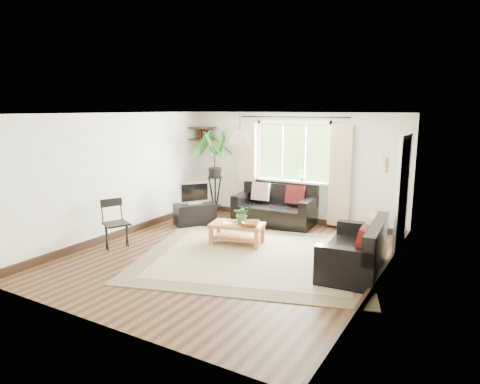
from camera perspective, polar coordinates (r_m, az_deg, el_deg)
The scene contains 24 objects.
floor at distance 7.39m, azimuth -1.57°, elevation -8.54°, with size 5.50×5.50×0.00m, color black.
ceiling at distance 6.96m, azimuth -1.68°, elevation 10.42°, with size 5.50×5.50×0.00m, color white.
wall_back at distance 9.49m, azimuth 7.15°, elevation 3.25°, with size 5.00×0.02×2.40m, color silver.
wall_front at distance 5.01m, azimuth -18.45°, elevation -4.33°, with size 5.00×0.02×2.40m, color silver.
wall_left at distance 8.64m, azimuth -15.89°, elevation 2.14°, with size 0.02×5.50×2.40m, color silver.
wall_right at distance 6.16m, azimuth 18.57°, elevation -1.50°, with size 0.02×5.50×2.40m, color silver.
rug at distance 7.32m, azimuth 2.01°, elevation -8.64°, with size 3.78×3.24×0.02m, color beige.
window at distance 9.42m, azimuth 7.10°, elevation 5.34°, with size 2.50×0.16×2.16m, color white, non-canonical shape.
door at distance 7.85m, azimuth 20.82°, elevation -0.52°, with size 0.06×0.96×2.06m, color silver.
corner_shelf at distance 10.30m, azimuth -5.02°, elevation 7.76°, with size 0.50×0.50×0.34m, color black, non-canonical shape.
pendant_lamp at distance 7.31m, azimuth 0.00°, elevation 7.71°, with size 0.36×0.36×0.54m, color beige, non-canonical shape.
wall_sconce at distance 6.38m, azimuth 18.81°, elevation 3.83°, with size 0.12×0.12×0.28m, color beige, non-canonical shape.
sofa_back at distance 9.28m, azimuth 4.62°, elevation -1.88°, with size 1.71×0.86×0.81m, color black, non-canonical shape.
sofa_right at distance 6.83m, azimuth 14.93°, elevation -7.15°, with size 0.82×1.64×0.77m, color black, non-canonical shape.
coffee_table at distance 7.96m, azimuth -0.39°, elevation -5.58°, with size 0.97×0.53×0.40m, color brown, non-canonical shape.
table_plant at distance 7.87m, azimuth 0.32°, elevation -2.96°, with size 0.31×0.27×0.35m, color #2C6327.
bowl at distance 7.73m, azimuth 1.40°, elevation -4.24°, with size 0.34×0.34×0.08m, color #915E32.
book_a at distance 7.90m, azimuth -2.30°, elevation -4.15°, with size 0.17×0.24×0.02m, color silver.
book_b at distance 8.06m, azimuth -1.47°, elevation -3.83°, with size 0.16×0.21×0.02m, color #532821.
tv_stand at distance 9.33m, azimuth -6.04°, elevation -2.94°, with size 0.85×0.48×0.46m, color black.
tv at distance 9.23m, azimuth -6.10°, elevation -0.06°, with size 0.65×0.22×0.50m, color #A5A5AA, non-canonical shape.
palm_stand at distance 9.97m, azimuth -3.37°, elevation 2.48°, with size 0.77×0.77×1.98m, color black, non-canonical shape.
folding_chair at distance 7.97m, azimuth -16.17°, elevation -4.20°, with size 0.46×0.46×0.88m, color black, non-canonical shape.
sill_plant at distance 9.31m, azimuth 8.25°, elevation 2.23°, with size 0.14×0.10×0.27m, color #2D6023.
Camera 1 is at (3.66, -5.91, 2.48)m, focal length 32.00 mm.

